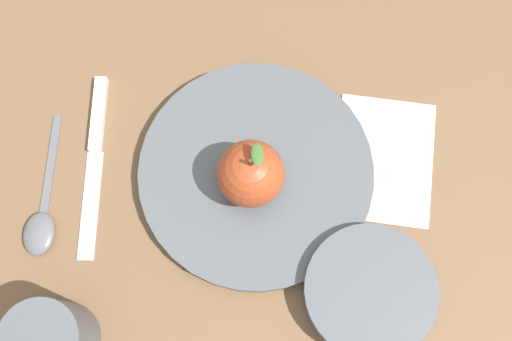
{
  "coord_description": "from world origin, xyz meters",
  "views": [
    {
      "loc": [
        -0.1,
        -0.16,
        0.66
      ],
      "look_at": [
        0.03,
        -0.04,
        0.02
      ],
      "focal_mm": 42.46,
      "sensor_mm": 36.0,
      "label": 1
    }
  ],
  "objects_px": {
    "apple": "(251,174)",
    "side_bowl": "(370,291)",
    "knife": "(95,148)",
    "dinner_plate": "(256,173)",
    "spoon": "(42,218)",
    "linen_napkin": "(384,159)",
    "cup": "(50,340)"
  },
  "relations": [
    {
      "from": "apple",
      "to": "side_bowl",
      "type": "xyz_separation_m",
      "value": [
        -0.0,
        -0.17,
        -0.03
      ]
    },
    {
      "from": "apple",
      "to": "knife",
      "type": "xyz_separation_m",
      "value": [
        -0.09,
        0.16,
        -0.05
      ]
    },
    {
      "from": "dinner_plate",
      "to": "spoon",
      "type": "xyz_separation_m",
      "value": [
        -0.2,
        0.14,
        -0.01
      ]
    },
    {
      "from": "knife",
      "to": "spoon",
      "type": "relative_size",
      "value": 1.22
    },
    {
      "from": "side_bowl",
      "to": "linen_napkin",
      "type": "relative_size",
      "value": 0.94
    },
    {
      "from": "side_bowl",
      "to": "linen_napkin",
      "type": "height_order",
      "value": "side_bowl"
    },
    {
      "from": "dinner_plate",
      "to": "side_bowl",
      "type": "height_order",
      "value": "side_bowl"
    },
    {
      "from": "side_bowl",
      "to": "cup",
      "type": "height_order",
      "value": "cup"
    },
    {
      "from": "dinner_plate",
      "to": "cup",
      "type": "distance_m",
      "value": 0.27
    },
    {
      "from": "cup",
      "to": "knife",
      "type": "relative_size",
      "value": 0.5
    },
    {
      "from": "cup",
      "to": "side_bowl",
      "type": "bearing_deg",
      "value": -38.64
    },
    {
      "from": "apple",
      "to": "cup",
      "type": "relative_size",
      "value": 0.99
    },
    {
      "from": "side_bowl",
      "to": "spoon",
      "type": "distance_m",
      "value": 0.36
    },
    {
      "from": "dinner_plate",
      "to": "cup",
      "type": "bearing_deg",
      "value": 174.31
    },
    {
      "from": "dinner_plate",
      "to": "knife",
      "type": "relative_size",
      "value": 1.53
    },
    {
      "from": "apple",
      "to": "side_bowl",
      "type": "bearing_deg",
      "value": -90.72
    },
    {
      "from": "apple",
      "to": "spoon",
      "type": "bearing_deg",
      "value": 141.94
    },
    {
      "from": "side_bowl",
      "to": "linen_napkin",
      "type": "distance_m",
      "value": 0.15
    },
    {
      "from": "apple",
      "to": "linen_napkin",
      "type": "xyz_separation_m",
      "value": [
        0.12,
        -0.09,
        -0.05
      ]
    },
    {
      "from": "linen_napkin",
      "to": "apple",
      "type": "bearing_deg",
      "value": 144.21
    },
    {
      "from": "side_bowl",
      "to": "cup",
      "type": "xyz_separation_m",
      "value": [
        -0.25,
        0.2,
        0.03
      ]
    },
    {
      "from": "apple",
      "to": "knife",
      "type": "distance_m",
      "value": 0.19
    },
    {
      "from": "cup",
      "to": "spoon",
      "type": "height_order",
      "value": "cup"
    },
    {
      "from": "dinner_plate",
      "to": "side_bowl",
      "type": "distance_m",
      "value": 0.18
    },
    {
      "from": "knife",
      "to": "spoon",
      "type": "bearing_deg",
      "value": -170.52
    },
    {
      "from": "apple",
      "to": "side_bowl",
      "type": "distance_m",
      "value": 0.17
    },
    {
      "from": "dinner_plate",
      "to": "spoon",
      "type": "bearing_deg",
      "value": 144.74
    },
    {
      "from": "spoon",
      "to": "linen_napkin",
      "type": "relative_size",
      "value": 0.95
    },
    {
      "from": "knife",
      "to": "side_bowl",
      "type": "bearing_deg",
      "value": -75.41
    },
    {
      "from": "cup",
      "to": "linen_napkin",
      "type": "height_order",
      "value": "cup"
    },
    {
      "from": "dinner_plate",
      "to": "side_bowl",
      "type": "bearing_deg",
      "value": -95.02
    },
    {
      "from": "cup",
      "to": "spoon",
      "type": "xyz_separation_m",
      "value": [
        0.07,
        0.11,
        -0.04
      ]
    }
  ]
}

